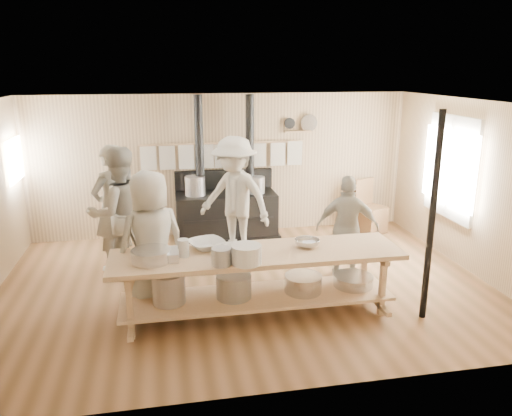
# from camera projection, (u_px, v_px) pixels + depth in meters

# --- Properties ---
(ground) EXTENTS (7.00, 7.00, 0.00)m
(ground) POSITION_uv_depth(u_px,v_px,m) (246.00, 285.00, 7.25)
(ground) COLOR brown
(ground) RESTS_ON ground
(room_shell) EXTENTS (7.00, 7.00, 7.00)m
(room_shell) POSITION_uv_depth(u_px,v_px,m) (245.00, 176.00, 6.80)
(room_shell) COLOR tan
(room_shell) RESTS_ON ground
(window_right) EXTENTS (0.09, 1.50, 1.65)m
(window_right) POSITION_uv_depth(u_px,v_px,m) (451.00, 167.00, 8.02)
(window_right) COLOR beige
(window_right) RESTS_ON ground
(left_opening) EXTENTS (0.00, 0.90, 0.90)m
(left_opening) POSITION_uv_depth(u_px,v_px,m) (15.00, 160.00, 8.08)
(left_opening) COLOR white
(left_opening) RESTS_ON ground
(stove) EXTENTS (1.90, 0.75, 2.60)m
(stove) POSITION_uv_depth(u_px,v_px,m) (226.00, 211.00, 9.10)
(stove) COLOR black
(stove) RESTS_ON ground
(towel_rail) EXTENTS (3.00, 0.04, 0.47)m
(towel_rail) POSITION_uv_depth(u_px,v_px,m) (223.00, 153.00, 9.09)
(towel_rail) COLOR tan
(towel_rail) RESTS_ON ground
(back_wall_shelf) EXTENTS (0.63, 0.14, 0.32)m
(back_wall_shelf) POSITION_uv_depth(u_px,v_px,m) (301.00, 126.00, 9.26)
(back_wall_shelf) COLOR tan
(back_wall_shelf) RESTS_ON ground
(prep_table) EXTENTS (3.60, 0.90, 0.85)m
(prep_table) POSITION_uv_depth(u_px,v_px,m) (257.00, 277.00, 6.25)
(prep_table) COLOR tan
(prep_table) RESTS_ON ground
(support_post) EXTENTS (0.08, 0.08, 2.60)m
(support_post) POSITION_uv_depth(u_px,v_px,m) (432.00, 219.00, 5.98)
(support_post) COLOR black
(support_post) RESTS_ON ground
(cook_far_left) EXTENTS (0.84, 0.83, 1.95)m
(cook_far_left) POSITION_uv_depth(u_px,v_px,m) (113.00, 208.00, 7.62)
(cook_far_left) COLOR #A6A393
(cook_far_left) RESTS_ON ground
(cook_left) EXTENTS (1.15, 1.02, 1.97)m
(cook_left) POSITION_uv_depth(u_px,v_px,m) (120.00, 213.00, 7.32)
(cook_left) COLOR #A6A393
(cook_left) RESTS_ON ground
(cook_center) EXTENTS (1.06, 0.90, 1.84)m
(cook_center) POSITION_uv_depth(u_px,v_px,m) (152.00, 242.00, 6.32)
(cook_center) COLOR #A6A393
(cook_center) RESTS_ON ground
(cook_right) EXTENTS (0.99, 0.64, 1.56)m
(cook_right) POSITION_uv_depth(u_px,v_px,m) (347.00, 228.00, 7.31)
(cook_right) COLOR #A6A393
(cook_right) RESTS_ON ground
(cook_by_window) EXTENTS (1.47, 1.41, 2.00)m
(cook_by_window) POSITION_uv_depth(u_px,v_px,m) (235.00, 198.00, 8.11)
(cook_by_window) COLOR #A6A393
(cook_by_window) RESTS_ON ground
(chair) EXTENTS (0.62, 0.62, 1.01)m
(chair) POSITION_uv_depth(u_px,v_px,m) (370.00, 217.00, 9.52)
(chair) COLOR #533821
(chair) RESTS_ON ground
(bowl_white_a) EXTENTS (0.55, 0.55, 0.11)m
(bowl_white_a) POSITION_uv_depth(u_px,v_px,m) (207.00, 245.00, 6.27)
(bowl_white_a) COLOR silver
(bowl_white_a) RESTS_ON prep_table
(bowl_steel_a) EXTENTS (0.45, 0.45, 0.11)m
(bowl_steel_a) POSITION_uv_depth(u_px,v_px,m) (246.00, 254.00, 5.95)
(bowl_steel_a) COLOR silver
(bowl_steel_a) RESTS_ON prep_table
(bowl_white_b) EXTENTS (0.48, 0.48, 0.10)m
(bowl_white_b) POSITION_uv_depth(u_px,v_px,m) (233.00, 251.00, 6.05)
(bowl_white_b) COLOR silver
(bowl_white_b) RESTS_ON prep_table
(bowl_steel_b) EXTENTS (0.43, 0.43, 0.10)m
(bowl_steel_b) POSITION_uv_depth(u_px,v_px,m) (307.00, 243.00, 6.34)
(bowl_steel_b) COLOR silver
(bowl_steel_b) RESTS_ON prep_table
(roasting_pan) EXTENTS (0.50, 0.35, 0.11)m
(roasting_pan) POSITION_uv_depth(u_px,v_px,m) (158.00, 255.00, 5.91)
(roasting_pan) COLOR #B2B2B7
(roasting_pan) RESTS_ON prep_table
(mixing_bowl_large) EXTENTS (0.61, 0.61, 0.15)m
(mixing_bowl_large) POSITION_uv_depth(u_px,v_px,m) (151.00, 255.00, 5.85)
(mixing_bowl_large) COLOR silver
(mixing_bowl_large) RESTS_ON prep_table
(bucket_galv) EXTENTS (0.30, 0.30, 0.21)m
(bucket_galv) POSITION_uv_depth(u_px,v_px,m) (221.00, 257.00, 5.74)
(bucket_galv) COLOR gray
(bucket_galv) RESTS_ON prep_table
(deep_bowl_enamel) EXTENTS (0.40, 0.40, 0.22)m
(deep_bowl_enamel) POSITION_uv_depth(u_px,v_px,m) (246.00, 254.00, 5.79)
(deep_bowl_enamel) COLOR silver
(deep_bowl_enamel) RESTS_ON prep_table
(pitcher) EXTENTS (0.17, 0.17, 0.22)m
(pitcher) POSITION_uv_depth(u_px,v_px,m) (183.00, 248.00, 6.00)
(pitcher) COLOR silver
(pitcher) RESTS_ON prep_table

